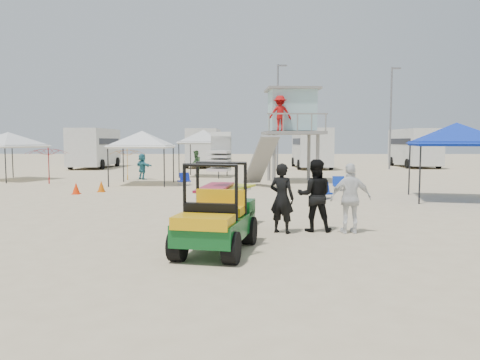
{
  "coord_description": "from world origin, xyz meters",
  "views": [
    {
      "loc": [
        0.67,
        -8.75,
        2.3
      ],
      "look_at": [
        0.5,
        3.0,
        1.3
      ],
      "focal_mm": 35.0,
      "sensor_mm": 36.0,
      "label": 1
    }
  ],
  "objects_px": {
    "utility_cart": "(215,212)",
    "lifeguard_tower": "(291,114)",
    "canopy_blue": "(456,126)",
    "surf_trailer": "(221,195)",
    "man_left": "(282,198)"
  },
  "relations": [
    {
      "from": "man_left",
      "to": "lifeguard_tower",
      "type": "height_order",
      "value": "lifeguard_tower"
    },
    {
      "from": "surf_trailer",
      "to": "canopy_blue",
      "type": "distance_m",
      "value": 10.81
    },
    {
      "from": "surf_trailer",
      "to": "canopy_blue",
      "type": "relative_size",
      "value": 0.69
    },
    {
      "from": "utility_cart",
      "to": "lifeguard_tower",
      "type": "relative_size",
      "value": 0.51
    },
    {
      "from": "man_left",
      "to": "surf_trailer",
      "type": "bearing_deg",
      "value": 17.21
    },
    {
      "from": "utility_cart",
      "to": "canopy_blue",
      "type": "bearing_deg",
      "value": 44.72
    },
    {
      "from": "surf_trailer",
      "to": "canopy_blue",
      "type": "height_order",
      "value": "canopy_blue"
    },
    {
      "from": "utility_cart",
      "to": "man_left",
      "type": "bearing_deg",
      "value": 53.21
    },
    {
      "from": "man_left",
      "to": "canopy_blue",
      "type": "xyz_separation_m",
      "value": [
        7.12,
        6.52,
        1.96
      ]
    },
    {
      "from": "lifeguard_tower",
      "to": "man_left",
      "type": "bearing_deg",
      "value": -96.1
    },
    {
      "from": "surf_trailer",
      "to": "canopy_blue",
      "type": "bearing_deg",
      "value": 35.78
    },
    {
      "from": "utility_cart",
      "to": "surf_trailer",
      "type": "distance_m",
      "value": 2.33
    },
    {
      "from": "utility_cart",
      "to": "lifeguard_tower",
      "type": "bearing_deg",
      "value": 79.42
    },
    {
      "from": "utility_cart",
      "to": "canopy_blue",
      "type": "xyz_separation_m",
      "value": [
        8.64,
        8.55,
        1.98
      ]
    },
    {
      "from": "surf_trailer",
      "to": "man_left",
      "type": "bearing_deg",
      "value": -11.2
    }
  ]
}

